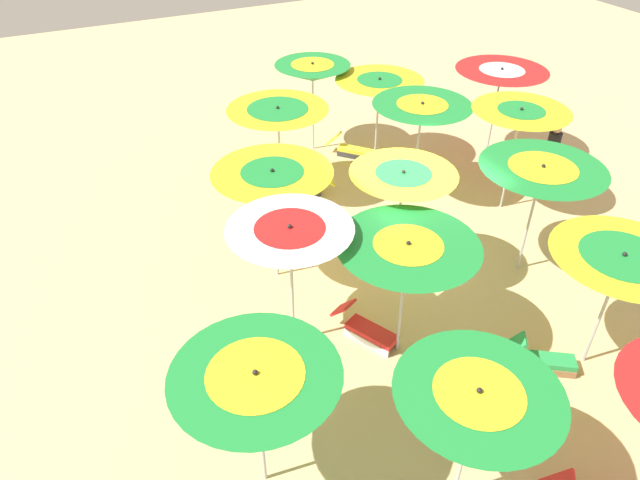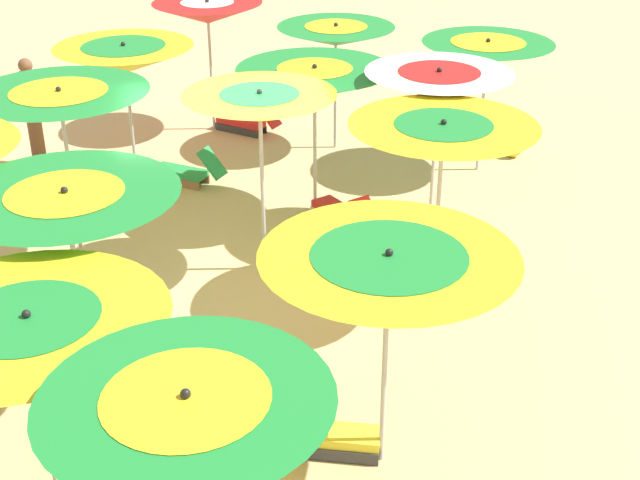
% 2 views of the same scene
% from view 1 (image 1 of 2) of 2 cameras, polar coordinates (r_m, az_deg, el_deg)
% --- Properties ---
extents(ground, '(39.90, 39.90, 0.04)m').
position_cam_1_polar(ground, '(11.98, 8.13, -2.68)').
color(ground, '#D1B57F').
extents(beach_umbrella_0, '(1.93, 1.93, 2.42)m').
position_cam_1_polar(beach_umbrella_0, '(15.36, -0.74, 16.13)').
color(beach_umbrella_0, '#B2B2B7').
rests_on(beach_umbrella_0, ground).
extents(beach_umbrella_1, '(2.26, 2.26, 2.29)m').
position_cam_1_polar(beach_umbrella_1, '(13.16, -4.15, 12.12)').
color(beach_umbrella_1, '#B2B2B7').
rests_on(beach_umbrella_1, ground).
extents(beach_umbrella_2, '(2.19, 2.19, 2.42)m').
position_cam_1_polar(beach_umbrella_2, '(10.44, -4.67, 5.89)').
color(beach_umbrella_2, '#B2B2B7').
rests_on(beach_umbrella_2, ground).
extents(beach_umbrella_3, '(1.98, 1.98, 2.47)m').
position_cam_1_polar(beach_umbrella_3, '(8.87, -2.95, 0.33)').
color(beach_umbrella_3, '#B2B2B7').
rests_on(beach_umbrella_3, ground).
extents(beach_umbrella_4, '(2.09, 2.09, 2.22)m').
position_cam_1_polar(beach_umbrella_4, '(7.13, -6.29, -13.75)').
color(beach_umbrella_4, '#B2B2B7').
rests_on(beach_umbrella_4, ground).
extents(beach_umbrella_5, '(2.18, 2.18, 2.28)m').
position_cam_1_polar(beach_umbrella_5, '(14.82, 5.83, 14.70)').
color(beach_umbrella_5, '#B2B2B7').
rests_on(beach_umbrella_5, ground).
extents(beach_umbrella_6, '(2.20, 2.20, 2.42)m').
position_cam_1_polar(beach_umbrella_6, '(13.22, 9.93, 12.25)').
color(beach_umbrella_6, '#B2B2B7').
rests_on(beach_umbrella_6, ground).
extents(beach_umbrella_7, '(1.90, 1.90, 2.49)m').
position_cam_1_polar(beach_umbrella_7, '(10.31, 8.12, 5.70)').
color(beach_umbrella_7, '#B2B2B7').
rests_on(beach_umbrella_7, ground).
extents(beach_umbrella_8, '(2.22, 2.22, 2.31)m').
position_cam_1_polar(beach_umbrella_8, '(8.92, 8.55, -1.47)').
color(beach_umbrella_8, '#B2B2B7').
rests_on(beach_umbrella_8, ground).
extents(beach_umbrella_9, '(1.98, 1.98, 2.22)m').
position_cam_1_polar(beach_umbrella_9, '(7.16, 15.16, -15.02)').
color(beach_umbrella_9, '#B2B2B7').
rests_on(beach_umbrella_9, ground).
extents(beach_umbrella_10, '(2.27, 2.27, 2.44)m').
position_cam_1_polar(beach_umbrella_10, '(15.58, 17.34, 15.15)').
color(beach_umbrella_10, '#B2B2B7').
rests_on(beach_umbrella_10, ground).
extents(beach_umbrella_11, '(2.07, 2.07, 2.49)m').
position_cam_1_polar(beach_umbrella_11, '(13.29, 19.00, 11.14)').
color(beach_umbrella_11, '#B2B2B7').
rests_on(beach_umbrella_11, ground).
extents(beach_umbrella_12, '(2.29, 2.29, 2.39)m').
position_cam_1_polar(beach_umbrella_12, '(11.32, 20.89, 5.97)').
color(beach_umbrella_12, '#B2B2B7').
rests_on(beach_umbrella_12, ground).
extents(beach_umbrella_13, '(2.13, 2.13, 2.30)m').
position_cam_1_polar(beach_umbrella_13, '(9.69, 27.38, -2.29)').
color(beach_umbrella_13, '#B2B2B7').
rests_on(beach_umbrella_13, ground).
extents(lounger_0, '(1.31, 0.67, 0.50)m').
position_cam_1_polar(lounger_0, '(14.04, -1.49, 5.19)').
color(lounger_0, '#333338').
rests_on(lounger_0, ground).
extents(lounger_1, '(1.23, 0.97, 0.66)m').
position_cam_1_polar(lounger_1, '(10.41, 20.88, -10.84)').
color(lounger_1, olive).
rests_on(lounger_1, ground).
extents(lounger_2, '(1.10, 1.20, 0.60)m').
position_cam_1_polar(lounger_2, '(15.76, 3.19, 8.90)').
color(lounger_2, '#333338').
rests_on(lounger_2, ground).
extents(lounger_4, '(0.88, 1.29, 0.59)m').
position_cam_1_polar(lounger_4, '(10.27, 4.63, -8.68)').
color(lounger_4, silver).
rests_on(lounger_4, ground).
extents(beachgoer_1, '(0.30, 0.30, 1.67)m').
position_cam_1_polar(beachgoer_1, '(15.05, 21.68, 7.73)').
color(beachgoer_1, '#D8A87F').
rests_on(beachgoer_1, ground).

